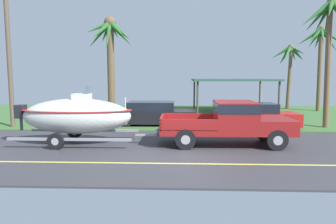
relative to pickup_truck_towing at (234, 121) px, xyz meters
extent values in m
cube|color=#38383D|center=(-2.12, -1.08, -1.04)|extent=(36.00, 8.00, 0.06)
cube|color=#3D6633|center=(-2.12, 9.92, -1.02)|extent=(36.00, 14.00, 0.11)
cube|color=#DBCC4C|center=(-2.12, -2.88, -1.01)|extent=(34.20, 0.12, 0.01)
cube|color=maroon|center=(-0.34, 0.00, -0.38)|extent=(5.33, 2.01, 0.22)
cube|color=maroon|center=(1.58, 0.00, -0.08)|extent=(1.49, 2.01, 0.38)
cube|color=maroon|center=(0.04, 0.00, 0.26)|extent=(1.60, 2.01, 1.06)
cube|color=black|center=(0.04, 0.00, 0.56)|extent=(1.62, 2.03, 0.38)
cube|color=#621111|center=(-1.88, 0.00, -0.25)|extent=(2.24, 2.01, 0.04)
cube|color=maroon|center=(-1.88, 0.96, -0.05)|extent=(2.24, 0.08, 0.45)
cube|color=maroon|center=(-1.88, -0.96, -0.05)|extent=(2.24, 0.08, 0.45)
cube|color=maroon|center=(-2.96, 0.00, -0.05)|extent=(0.08, 2.01, 0.45)
cube|color=#333338|center=(-3.06, 0.00, -0.44)|extent=(0.12, 1.81, 0.16)
sphere|color=#B2B2B7|center=(-3.18, 0.00, -0.39)|extent=(0.10, 0.10, 0.10)
cylinder|color=black|center=(1.51, 0.89, -0.61)|extent=(0.80, 0.28, 0.80)
cylinder|color=#9E9EA3|center=(1.51, 0.89, -0.61)|extent=(0.36, 0.29, 0.36)
cylinder|color=black|center=(1.51, -0.89, -0.61)|extent=(0.80, 0.28, 0.80)
cylinder|color=#9E9EA3|center=(1.51, -0.89, -0.61)|extent=(0.36, 0.29, 0.36)
cylinder|color=black|center=(-1.99, 0.89, -0.61)|extent=(0.80, 0.28, 0.80)
cylinder|color=#9E9EA3|center=(-1.99, 0.89, -0.61)|extent=(0.36, 0.29, 0.36)
cylinder|color=black|center=(-1.99, -0.89, -0.61)|extent=(0.80, 0.28, 0.80)
cylinder|color=#9E9EA3|center=(-1.99, -0.89, -0.61)|extent=(0.36, 0.29, 0.36)
cube|color=gray|center=(-3.63, 0.00, -0.63)|extent=(0.90, 0.10, 0.08)
cube|color=gray|center=(-6.53, 1.01, -0.63)|extent=(4.91, 0.12, 0.10)
cube|color=gray|center=(-6.53, -1.01, -0.63)|extent=(4.91, 0.12, 0.10)
cylinder|color=black|center=(-7.03, 1.07, -0.69)|extent=(0.64, 0.22, 0.64)
cylinder|color=#9E9EA3|center=(-7.03, 1.07, -0.69)|extent=(0.29, 0.23, 0.29)
cylinder|color=black|center=(-7.03, -1.07, -0.69)|extent=(0.64, 0.22, 0.64)
cylinder|color=#9E9EA3|center=(-7.03, -1.07, -0.69)|extent=(0.29, 0.23, 0.29)
ellipsoid|color=silver|center=(-6.53, 0.00, 0.15)|extent=(4.57, 1.91, 1.47)
ellipsoid|color=#B22626|center=(-6.53, 0.00, 0.41)|extent=(4.66, 1.95, 0.12)
cube|color=silver|center=(-6.31, 0.00, 0.77)|extent=(0.70, 0.60, 0.65)
cube|color=slate|center=(-6.01, 0.00, 1.25)|extent=(0.06, 0.56, 0.36)
cube|color=black|center=(-8.94, 0.00, 0.34)|extent=(0.36, 0.44, 0.56)
cylinder|color=#4C4C51|center=(-8.94, 0.00, -0.07)|extent=(0.12, 0.12, 0.81)
cylinder|color=silver|center=(-4.48, 0.00, 0.70)|extent=(0.04, 0.04, 0.50)
cube|color=#B21E19|center=(1.92, 4.10, -0.48)|extent=(4.39, 1.75, 0.70)
cube|color=black|center=(1.70, 4.10, 0.12)|extent=(2.46, 1.61, 0.50)
cylinder|color=black|center=(3.42, 4.89, -0.68)|extent=(0.66, 0.22, 0.66)
cylinder|color=#9E9EA3|center=(3.42, 4.89, -0.68)|extent=(0.30, 0.23, 0.30)
cylinder|color=black|center=(3.42, 3.31, -0.68)|extent=(0.66, 0.22, 0.66)
cylinder|color=#9E9EA3|center=(3.42, 3.31, -0.68)|extent=(0.30, 0.23, 0.30)
cylinder|color=black|center=(0.43, 4.89, -0.68)|extent=(0.66, 0.22, 0.66)
cylinder|color=#9E9EA3|center=(0.43, 4.89, -0.68)|extent=(0.30, 0.23, 0.30)
cylinder|color=black|center=(0.43, 3.31, -0.68)|extent=(0.66, 0.22, 0.66)
cylinder|color=#9E9EA3|center=(0.43, 3.31, -0.68)|extent=(0.30, 0.23, 0.30)
cube|color=black|center=(-3.64, 4.91, -0.48)|extent=(4.67, 1.84, 0.70)
cube|color=black|center=(-3.87, 4.91, 0.12)|extent=(2.62, 1.70, 0.50)
cylinder|color=black|center=(-2.05, 5.74, -0.68)|extent=(0.66, 0.22, 0.66)
cylinder|color=#9E9EA3|center=(-2.05, 5.74, -0.68)|extent=(0.30, 0.23, 0.30)
cylinder|color=black|center=(-2.05, 4.08, -0.68)|extent=(0.66, 0.22, 0.66)
cylinder|color=#9E9EA3|center=(-2.05, 4.08, -0.68)|extent=(0.30, 0.23, 0.30)
cylinder|color=black|center=(-5.23, 5.74, -0.68)|extent=(0.66, 0.22, 0.66)
cylinder|color=#9E9EA3|center=(-5.23, 5.74, -0.68)|extent=(0.30, 0.23, 0.30)
cylinder|color=black|center=(-5.23, 4.08, -0.68)|extent=(0.66, 0.22, 0.66)
cylinder|color=#9E9EA3|center=(-5.23, 4.08, -0.68)|extent=(0.30, 0.23, 0.30)
cylinder|color=#4C4238|center=(4.56, 13.79, 0.23)|extent=(0.14, 0.14, 2.49)
cylinder|color=#4C4238|center=(4.56, 8.68, 0.23)|extent=(0.14, 0.14, 2.49)
cylinder|color=#4C4238|center=(-1.02, 13.79, 0.23)|extent=(0.14, 0.14, 2.49)
cylinder|color=#4C4238|center=(-1.02, 8.68, 0.23)|extent=(0.14, 0.14, 2.49)
cube|color=#2D5647|center=(1.77, 11.23, 1.55)|extent=(6.07, 5.61, 0.14)
cylinder|color=brown|center=(-6.40, 5.94, 1.99)|extent=(0.44, 0.49, 6.01)
cone|color=#286028|center=(-5.82, 6.02, 4.51)|extent=(1.46, 0.60, 1.29)
cone|color=#286028|center=(-5.82, 6.28, 4.35)|extent=(1.57, 1.15, 1.56)
cone|color=#286028|center=(-6.30, 6.67, 4.62)|extent=(0.49, 1.64, 1.02)
cone|color=#286028|center=(-6.79, 6.50, 4.48)|extent=(1.17, 1.48, 1.30)
cone|color=#286028|center=(-7.13, 6.22, 4.29)|extent=(1.75, 0.89, 1.64)
cone|color=#286028|center=(-7.04, 5.65, 4.65)|extent=(1.55, 0.93, 0.98)
cone|color=#286028|center=(-6.77, 5.25, 4.43)|extent=(1.18, 1.76, 1.45)
cone|color=#286028|center=(-6.37, 5.28, 4.15)|extent=(0.36, 1.57, 1.89)
cone|color=#286028|center=(-5.91, 5.56, 4.53)|extent=(1.43, 1.25, 1.28)
sphere|color=brown|center=(-6.40, 5.94, 5.00)|extent=(0.70, 0.70, 0.70)
cylinder|color=brown|center=(8.87, 12.50, 2.24)|extent=(0.33, 0.51, 6.50)
cone|color=#2D6B2D|center=(9.51, 12.48, 4.60)|extent=(1.60, 0.44, 2.00)
cone|color=#2D6B2D|center=(9.37, 12.93, 5.00)|extent=(1.37, 1.25, 1.24)
cone|color=#2D6B2D|center=(8.86, 13.06, 4.76)|extent=(0.37, 1.39, 1.65)
cone|color=#2D6B2D|center=(8.57, 13.00, 4.81)|extent=(0.97, 1.35, 1.54)
cone|color=#2D6B2D|center=(8.03, 12.78, 4.89)|extent=(1.97, 0.95, 1.47)
cone|color=#2D6B2D|center=(8.24, 12.19, 4.93)|extent=(1.68, 1.12, 1.44)
cone|color=#2D6B2D|center=(8.68, 11.93, 5.03)|extent=(0.87, 1.51, 1.24)
cone|color=#2D6B2D|center=(8.94, 11.89, 5.13)|extent=(0.59, 1.47, 1.07)
cone|color=#2D6B2D|center=(9.59, 12.09, 4.81)|extent=(1.83, 1.27, 1.64)
sphere|color=brown|center=(8.87, 12.50, 5.49)|extent=(0.52, 0.52, 0.52)
cylinder|color=brown|center=(6.94, 13.74, 1.61)|extent=(0.29, 0.68, 5.25)
cone|color=#2D6B2D|center=(7.46, 13.66, 3.68)|extent=(1.40, 0.61, 1.40)
cone|color=#2D6B2D|center=(7.33, 14.18, 3.69)|extent=(1.26, 1.36, 1.38)
cone|color=#2D6B2D|center=(6.63, 14.12, 3.54)|extent=(1.17, 1.31, 1.64)
cone|color=#2D6B2D|center=(6.18, 13.79, 3.77)|extent=(1.75, 0.51, 1.26)
cone|color=#2D6B2D|center=(6.47, 13.03, 3.68)|extent=(1.33, 1.74, 1.39)
cone|color=#2D6B2D|center=(7.34, 13.23, 3.90)|extent=(1.10, 1.29, 0.93)
sphere|color=brown|center=(6.94, 13.74, 4.24)|extent=(0.46, 0.46, 0.46)
cylinder|color=brown|center=(5.74, 4.44, 2.35)|extent=(0.30, 0.59, 6.72)
cone|color=#286028|center=(5.86, 5.05, 4.87)|extent=(0.57, 1.50, 1.84)
cone|color=#286028|center=(5.55, 4.95, 4.97)|extent=(0.73, 1.34, 1.65)
cone|color=#286028|center=(5.20, 4.74, 4.98)|extent=(1.44, 0.99, 1.65)
cone|color=#286028|center=(4.88, 4.23, 5.05)|extent=(2.00, 0.83, 1.59)
cone|color=#286028|center=(5.35, 3.72, 5.20)|extent=(1.13, 1.74, 1.28)
sphere|color=brown|center=(5.74, 4.44, 5.71)|extent=(0.48, 0.48, 0.48)
cylinder|color=brown|center=(-11.45, 3.82, 3.17)|extent=(0.24, 0.24, 8.36)
camera|label=1|loc=(-2.20, -12.59, 1.81)|focal=32.82mm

